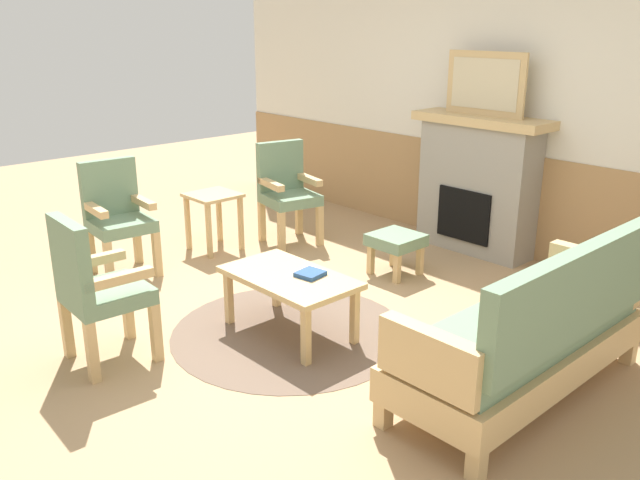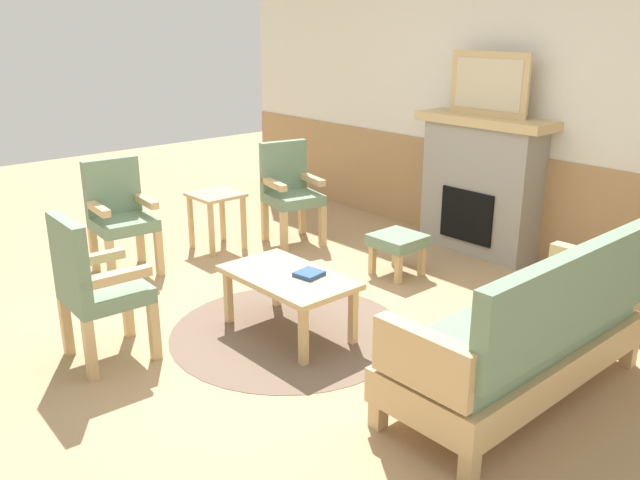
# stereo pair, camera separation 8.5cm
# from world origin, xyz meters

# --- Properties ---
(ground_plane) EXTENTS (14.00, 14.00, 0.00)m
(ground_plane) POSITION_xyz_m (0.00, 0.00, 0.00)
(ground_plane) COLOR tan
(wall_back) EXTENTS (7.20, 0.14, 2.70)m
(wall_back) POSITION_xyz_m (0.00, 2.60, 1.31)
(wall_back) COLOR silver
(wall_back) RESTS_ON ground_plane
(fireplace) EXTENTS (1.30, 0.44, 1.28)m
(fireplace) POSITION_xyz_m (0.00, 2.35, 0.65)
(fireplace) COLOR gray
(fireplace) RESTS_ON ground_plane
(framed_picture) EXTENTS (0.80, 0.04, 0.56)m
(framed_picture) POSITION_xyz_m (0.00, 2.35, 1.56)
(framed_picture) COLOR tan
(framed_picture) RESTS_ON fireplace
(couch) EXTENTS (0.70, 1.80, 0.98)m
(couch) POSITION_xyz_m (1.72, 0.39, 0.40)
(couch) COLOR tan
(couch) RESTS_ON ground_plane
(coffee_table) EXTENTS (0.96, 0.56, 0.44)m
(coffee_table) POSITION_xyz_m (0.16, -0.09, 0.39)
(coffee_table) COLOR tan
(coffee_table) RESTS_ON ground_plane
(round_rug) EXTENTS (1.68, 1.68, 0.01)m
(round_rug) POSITION_xyz_m (0.16, -0.09, 0.00)
(round_rug) COLOR brown
(round_rug) RESTS_ON ground_plane
(book_on_table) EXTENTS (0.19, 0.20, 0.03)m
(book_on_table) POSITION_xyz_m (0.28, -0.00, 0.46)
(book_on_table) COLOR navy
(book_on_table) RESTS_ON coffee_table
(footstool) EXTENTS (0.40, 0.40, 0.36)m
(footstool) POSITION_xyz_m (-0.09, 1.32, 0.28)
(footstool) COLOR tan
(footstool) RESTS_ON ground_plane
(armchair_near_fireplace) EXTENTS (0.52, 0.52, 0.98)m
(armchair_near_fireplace) POSITION_xyz_m (-1.73, -0.41, 0.54)
(armchair_near_fireplace) COLOR tan
(armchair_near_fireplace) RESTS_ON ground_plane
(armchair_by_window_left) EXTENTS (0.57, 0.57, 0.98)m
(armchair_by_window_left) POSITION_xyz_m (-1.41, 1.21, 0.54)
(armchair_by_window_left) COLOR tan
(armchair_by_window_left) RESTS_ON ground_plane
(armchair_front_left) EXTENTS (0.50, 0.50, 0.98)m
(armchair_front_left) POSITION_xyz_m (-0.34, -1.25, 0.54)
(armchair_front_left) COLOR tan
(armchair_front_left) RESTS_ON ground_plane
(side_table) EXTENTS (0.44, 0.44, 0.55)m
(side_table) POSITION_xyz_m (-1.69, 0.54, 0.43)
(side_table) COLOR tan
(side_table) RESTS_ON ground_plane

